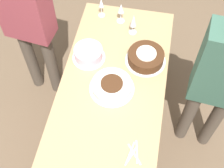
% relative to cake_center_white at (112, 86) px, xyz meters
% --- Properties ---
extents(ground_plane, '(12.00, 12.00, 0.00)m').
position_rel_cake_center_white_xyz_m(ground_plane, '(0.01, 0.00, -0.78)').
color(ground_plane, brown).
extents(dining_table, '(1.80, 0.83, 0.75)m').
position_rel_cake_center_white_xyz_m(dining_table, '(0.01, 0.00, -0.14)').
color(dining_table, tan).
rests_on(dining_table, ground_plane).
extents(cake_center_white, '(0.35, 0.35, 0.08)m').
position_rel_cake_center_white_xyz_m(cake_center_white, '(0.00, 0.00, 0.00)').
color(cake_center_white, white).
rests_on(cake_center_white, dining_table).
extents(cake_front_chocolate, '(0.34, 0.34, 0.11)m').
position_rel_cake_center_white_xyz_m(cake_front_chocolate, '(0.32, -0.22, 0.01)').
color(cake_front_chocolate, white).
rests_on(cake_front_chocolate, dining_table).
extents(cake_back_decorated, '(0.27, 0.27, 0.11)m').
position_rel_cake_center_white_xyz_m(cake_back_decorated, '(0.27, 0.25, 0.02)').
color(cake_back_decorated, white).
rests_on(cake_back_decorated, dining_table).
extents(wine_glass_near, '(0.07, 0.07, 0.20)m').
position_rel_cake_center_white_xyz_m(wine_glass_near, '(0.73, 0.06, 0.11)').
color(wine_glass_near, silver).
rests_on(wine_glass_near, dining_table).
extents(wine_glass_far, '(0.06, 0.06, 0.20)m').
position_rel_cake_center_white_xyz_m(wine_glass_far, '(0.77, 0.24, 0.10)').
color(wine_glass_far, silver).
rests_on(wine_glass_far, dining_table).
extents(wine_glass_extra, '(0.07, 0.07, 0.21)m').
position_rel_cake_center_white_xyz_m(wine_glass_extra, '(0.61, -0.07, 0.10)').
color(wine_glass_extra, silver).
rests_on(wine_glass_extra, dining_table).
extents(fork_pile, '(0.20, 0.12, 0.01)m').
position_rel_cake_center_white_xyz_m(fork_pile, '(-0.50, -0.24, -0.03)').
color(fork_pile, silver).
rests_on(fork_pile, dining_table).
extents(person_cutting, '(0.26, 0.42, 1.64)m').
position_rel_cake_center_white_xyz_m(person_cutting, '(0.07, -0.77, 0.21)').
color(person_cutting, '#4C4238').
rests_on(person_cutting, ground_plane).
extents(person_watching, '(0.27, 0.42, 1.70)m').
position_rel_cake_center_white_xyz_m(person_watching, '(0.38, 0.77, 0.25)').
color(person_watching, '#4C4238').
rests_on(person_watching, ground_plane).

